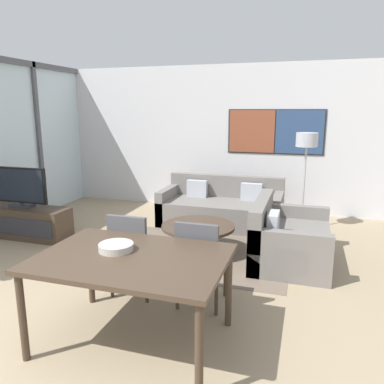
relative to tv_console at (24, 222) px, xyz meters
name	(u,v)px	position (x,y,z in m)	size (l,w,h in m)	color
wall_back	(210,138)	(2.29, 2.69, 1.17)	(6.85, 0.09, 2.80)	silver
area_rug	(198,253)	(2.80, 0.14, -0.24)	(2.50, 1.80, 0.01)	#706051
tv_console	(24,222)	(0.00, 0.00, 0.00)	(1.51, 0.46, 0.48)	#423326
television	(20,188)	(0.00, 0.00, 0.54)	(0.93, 0.20, 0.62)	#2D2D33
sofa_main	(222,209)	(2.80, 1.61, 0.03)	(2.05, 0.96, 0.81)	slate
sofa_side	(285,241)	(3.96, 0.25, 0.03)	(0.96, 1.41, 0.81)	slate
coffee_table	(198,232)	(2.80, 0.14, 0.07)	(1.00, 1.00, 0.41)	#423326
dining_table	(132,264)	(2.85, -1.96, 0.47)	(1.55, 1.08, 0.78)	#423326
dining_chair_left	(133,250)	(2.48, -1.20, 0.26)	(0.46, 0.46, 0.91)	#4C4C51
dining_chair_centre	(200,259)	(3.22, -1.23, 0.26)	(0.46, 0.46, 0.91)	#4C4C51
fruit_bowl	(116,247)	(2.67, -1.89, 0.57)	(0.30, 0.30, 0.06)	#B7B2A8
floor_lamp	(306,148)	(4.14, 1.65, 1.12)	(0.34, 0.34, 1.60)	#2D2D33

